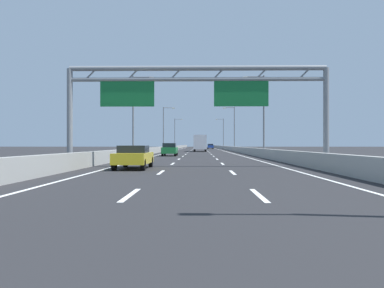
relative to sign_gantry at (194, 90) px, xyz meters
name	(u,v)px	position (x,y,z in m)	size (l,w,h in m)	color
ground_plane	(199,150)	(0.19, 73.44, -4.82)	(260.00, 260.00, 0.00)	#262628
lane_dash_left_1	(130,195)	(-1.61, -14.06, -4.81)	(0.16, 3.00, 0.01)	white
lane_dash_left_2	(161,172)	(-1.61, -5.06, -4.81)	(0.16, 3.00, 0.01)	white
lane_dash_left_3	(173,164)	(-1.61, 3.94, -4.81)	(0.16, 3.00, 0.01)	white
lane_dash_left_4	(179,159)	(-1.61, 12.94, -4.81)	(0.16, 3.00, 0.01)	white
lane_dash_left_5	(183,156)	(-1.61, 21.94, -4.81)	(0.16, 3.00, 0.01)	white
lane_dash_left_6	(186,154)	(-1.61, 30.94, -4.81)	(0.16, 3.00, 0.01)	white
lane_dash_left_7	(188,153)	(-1.61, 39.94, -4.81)	(0.16, 3.00, 0.01)	white
lane_dash_left_8	(189,152)	(-1.61, 48.94, -4.81)	(0.16, 3.00, 0.01)	white
lane_dash_left_9	(190,151)	(-1.61, 57.94, -4.81)	(0.16, 3.00, 0.01)	white
lane_dash_left_10	(191,150)	(-1.61, 66.94, -4.81)	(0.16, 3.00, 0.01)	white
lane_dash_left_11	(192,150)	(-1.61, 75.94, -4.81)	(0.16, 3.00, 0.01)	white
lane_dash_left_12	(192,149)	(-1.61, 84.94, -4.81)	(0.16, 3.00, 0.01)	white
lane_dash_left_13	(193,149)	(-1.61, 93.94, -4.81)	(0.16, 3.00, 0.01)	white
lane_dash_left_14	(193,149)	(-1.61, 102.94, -4.81)	(0.16, 3.00, 0.01)	white
lane_dash_left_15	(194,148)	(-1.61, 111.94, -4.81)	(0.16, 3.00, 0.01)	white
lane_dash_left_16	(194,148)	(-1.61, 120.94, -4.81)	(0.16, 3.00, 0.01)	white
lane_dash_left_17	(194,148)	(-1.61, 129.94, -4.81)	(0.16, 3.00, 0.01)	white
lane_dash_right_1	(259,195)	(1.99, -14.06, -4.81)	(0.16, 3.00, 0.01)	white
lane_dash_right_2	(232,173)	(1.99, -5.06, -4.81)	(0.16, 3.00, 0.01)	white
lane_dash_right_3	(222,164)	(1.99, 3.94, -4.81)	(0.16, 3.00, 0.01)	white
lane_dash_right_4	(217,159)	(1.99, 12.94, -4.81)	(0.16, 3.00, 0.01)	white
lane_dash_right_5	(214,156)	(1.99, 21.94, -4.81)	(0.16, 3.00, 0.01)	white
lane_dash_right_6	(211,154)	(1.99, 30.94, -4.81)	(0.16, 3.00, 0.01)	white
lane_dash_right_7	(210,153)	(1.99, 39.94, -4.81)	(0.16, 3.00, 0.01)	white
lane_dash_right_8	(209,152)	(1.99, 48.94, -4.81)	(0.16, 3.00, 0.01)	white
lane_dash_right_9	(208,151)	(1.99, 57.94, -4.81)	(0.16, 3.00, 0.01)	white
lane_dash_right_10	(207,150)	(1.99, 66.94, -4.81)	(0.16, 3.00, 0.01)	white
lane_dash_right_11	(206,150)	(1.99, 75.94, -4.81)	(0.16, 3.00, 0.01)	white
lane_dash_right_12	(206,149)	(1.99, 84.94, -4.81)	(0.16, 3.00, 0.01)	white
lane_dash_right_13	(205,149)	(1.99, 93.94, -4.81)	(0.16, 3.00, 0.01)	white
lane_dash_right_14	(205,149)	(1.99, 102.94, -4.81)	(0.16, 3.00, 0.01)	white
lane_dash_right_15	(204,148)	(1.99, 111.94, -4.81)	(0.16, 3.00, 0.01)	white
lane_dash_right_16	(204,148)	(1.99, 120.94, -4.81)	(0.16, 3.00, 0.01)	white
lane_dash_right_17	(204,148)	(1.99, 129.94, -4.81)	(0.16, 3.00, 0.01)	white
edge_line_left	(174,151)	(-5.06, 61.44, -4.81)	(0.16, 176.00, 0.01)	white
edge_line_right	(223,151)	(5.44, 61.44, -4.81)	(0.16, 176.00, 0.01)	white
barrier_left	(173,148)	(-6.71, 83.44, -4.35)	(0.45, 220.00, 0.95)	#9E9E99
barrier_right	(225,148)	(7.09, 83.44, -4.35)	(0.45, 220.00, 0.95)	#9E9E99
sign_gantry	(194,90)	(0.00, 0.00, 0.00)	(16.46, 0.36, 6.36)	gray
streetlamp_left_mid	(135,111)	(-7.28, 22.22, 0.58)	(2.58, 0.28, 9.50)	slate
streetlamp_right_mid	(262,110)	(7.66, 22.22, 0.58)	(2.58, 0.28, 9.50)	slate
streetlamp_left_far	(165,126)	(-7.28, 62.33, 0.58)	(2.58, 0.28, 9.50)	slate
streetlamp_right_far	(233,126)	(7.66, 62.33, 0.58)	(2.58, 0.28, 9.50)	slate
streetlamp_left_distant	(176,132)	(-7.28, 102.44, 0.58)	(2.58, 0.28, 9.50)	slate
streetlamp_right_distant	(223,132)	(7.66, 102.44, 0.58)	(2.58, 0.28, 9.50)	slate
white_car	(210,146)	(3.79, 106.13, -4.05)	(1.84, 4.47, 1.51)	silver
yellow_car	(134,157)	(-3.48, -2.00, -4.11)	(1.79, 4.48, 1.35)	yellow
blue_car	(211,146)	(3.73, 98.72, -4.05)	(1.77, 4.26, 1.50)	#2347AD
green_car	(170,149)	(-3.28, 23.53, -4.04)	(1.73, 4.48, 1.55)	#1E7A38
box_truck	(200,143)	(0.43, 52.80, -3.09)	(2.40, 8.94, 3.15)	#194799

